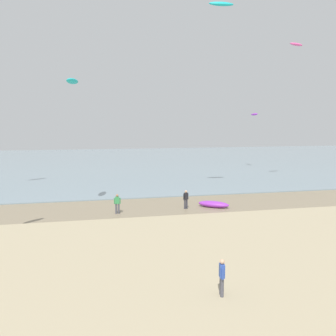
{
  "coord_description": "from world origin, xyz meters",
  "views": [
    {
      "loc": [
        -2.0,
        -5.11,
        7.73
      ],
      "look_at": [
        1.91,
        13.35,
        5.28
      ],
      "focal_mm": 36.9,
      "sensor_mm": 36.0,
      "label": 1
    }
  ],
  "objects": [
    {
      "name": "kite_aloft_5",
      "position": [
        10.55,
        28.79,
        19.41
      ],
      "size": [
        2.56,
        1.08,
        0.67
      ],
      "primitive_type": "ellipsoid",
      "rotation": [
        -0.39,
        0.0,
        3.07
      ],
      "color": "#19B2B7"
    },
    {
      "name": "person_right_flank",
      "position": [
        5.95,
        24.58,
        0.92
      ],
      "size": [
        0.53,
        0.35,
        1.71
      ],
      "color": "#383842",
      "rests_on": "ground"
    },
    {
      "name": "kite_aloft_3",
      "position": [
        -3.72,
        25.59,
        11.25
      ],
      "size": [
        1.3,
        2.51,
        0.54
      ],
      "primitive_type": "ellipsoid",
      "rotation": [
        0.22,
        0.0,
        4.51
      ],
      "color": "#19B2B7"
    },
    {
      "name": "kite_aloft_2",
      "position": [
        22.37,
        34.35,
        17.3
      ],
      "size": [
        2.27,
        1.4,
        0.49
      ],
      "primitive_type": "ellipsoid",
      "rotation": [
        0.23,
        0.0,
        0.33
      ],
      "color": "#E54C99"
    },
    {
      "name": "grounded_kite",
      "position": [
        8.62,
        24.59,
        0.29
      ],
      "size": [
        2.98,
        2.49,
        0.58
      ],
      "primitive_type": "ellipsoid",
      "rotation": [
        0.0,
        0.0,
        5.69
      ],
      "color": "purple",
      "rests_on": "ground"
    },
    {
      "name": "person_nearest_camera",
      "position": [
        -0.26,
        24.15,
        0.92
      ],
      "size": [
        0.57,
        0.25,
        1.71
      ],
      "color": "#4C4C56",
      "rests_on": "ground"
    },
    {
      "name": "person_far_down_beach",
      "position": [
        3.42,
        8.8,
        0.92
      ],
      "size": [
        0.28,
        0.56,
        1.71
      ],
      "color": "#4C4C56",
      "rests_on": "ground"
    },
    {
      "name": "sea",
      "position": [
        0.0,
        64.68,
        0.05
      ],
      "size": [
        160.0,
        70.0,
        0.1
      ],
      "primitive_type": "cube",
      "color": "gray",
      "rests_on": "ground"
    },
    {
      "name": "kite_aloft_4",
      "position": [
        24.12,
        48.71,
        9.23
      ],
      "size": [
        0.88,
        2.26,
        0.49
      ],
      "primitive_type": "ellipsoid",
      "rotation": [
        -0.21,
        0.0,
        1.52
      ],
      "color": "purple"
    },
    {
      "name": "wet_sand_strip",
      "position": [
        0.0,
        26.17,
        0.0
      ],
      "size": [
        120.0,
        7.02,
        0.01
      ],
      "primitive_type": "cube",
      "color": "#84755B",
      "rests_on": "ground"
    }
  ]
}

